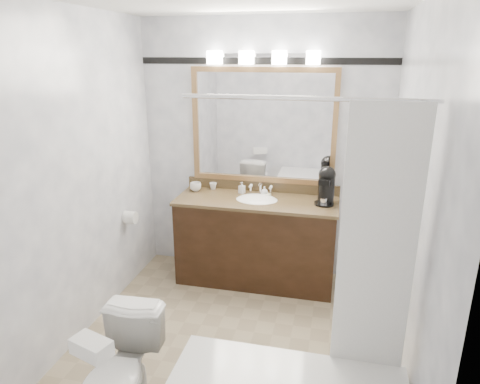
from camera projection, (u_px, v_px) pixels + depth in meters
name	position (u px, v px, depth m)	size (l,w,h in m)	color
room	(230.00, 191.00, 2.98)	(2.42, 2.62, 2.52)	gray
vanity	(256.00, 239.00, 4.17)	(1.53, 0.58, 0.97)	black
mirror	(263.00, 126.00, 4.09)	(1.40, 0.04, 1.10)	#A5794A
vanity_light_bar	(263.00, 57.00, 3.84)	(1.02, 0.14, 0.12)	silver
accent_stripe	(264.00, 61.00, 3.92)	(2.40, 0.01, 0.06)	black
tp_roll	(130.00, 217.00, 4.01)	(0.12, 0.12, 0.11)	white
toilet	(120.00, 377.00, 2.53)	(0.38, 0.67, 0.68)	white
tissue_box	(91.00, 347.00, 2.20)	(0.21, 0.12, 0.09)	white
coffee_maker	(326.00, 184.00, 3.89)	(0.18, 0.23, 0.35)	black
cup_left	(196.00, 187.00, 4.28)	(0.11, 0.11, 0.09)	white
cup_right	(213.00, 186.00, 4.33)	(0.07, 0.07, 0.07)	white
soap_bottle_a	(242.00, 188.00, 4.21)	(0.05, 0.05, 0.11)	white
soap_bottle_b	(264.00, 191.00, 4.14)	(0.07, 0.07, 0.09)	white
soap_bar	(267.00, 195.00, 4.14)	(0.08, 0.05, 0.02)	beige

